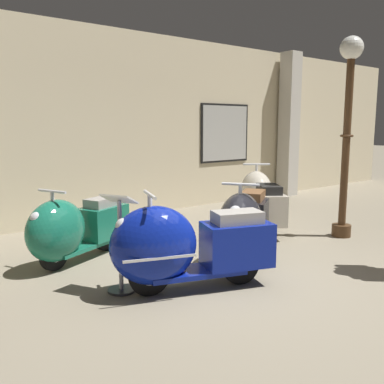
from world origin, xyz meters
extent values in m
plane|color=gray|center=(0.00, 0.00, 0.00)|extent=(60.00, 60.00, 0.00)
cube|color=beige|center=(0.00, 3.91, 1.66)|extent=(18.00, 0.20, 3.32)
cube|color=black|center=(2.88, 3.79, 1.50)|extent=(1.32, 0.03, 1.23)
cube|color=#B2B2AD|center=(2.88, 3.78, 1.50)|extent=(1.24, 0.01, 1.15)
cube|color=beige|center=(4.70, 3.56, 1.66)|extent=(0.36, 0.36, 3.32)
cylinder|color=black|center=(-1.64, 1.74, 0.19)|extent=(0.38, 0.22, 0.38)
cylinder|color=silver|center=(-1.64, 1.74, 0.19)|extent=(0.19, 0.15, 0.17)
cylinder|color=black|center=(-0.81, 2.10, 0.19)|extent=(0.38, 0.22, 0.38)
cylinder|color=silver|center=(-0.81, 2.10, 0.19)|extent=(0.19, 0.15, 0.17)
cube|color=#196B51|center=(-1.23, 1.92, 0.17)|extent=(0.97, 0.67, 0.05)
ellipsoid|color=#196B51|center=(-1.60, 1.76, 0.46)|extent=(0.93, 0.77, 0.72)
cube|color=#196B51|center=(-0.85, 2.08, 0.40)|extent=(0.75, 0.61, 0.42)
cube|color=gray|center=(-0.85, 2.08, 0.67)|extent=(0.53, 0.43, 0.11)
sphere|color=silver|center=(-1.84, 1.65, 0.66)|extent=(0.14, 0.14, 0.14)
cylinder|color=silver|center=(-1.62, 1.75, 0.79)|extent=(0.04, 0.04, 0.27)
cylinder|color=silver|center=(-1.62, 1.75, 0.93)|extent=(0.19, 0.40, 0.03)
cylinder|color=black|center=(-1.16, 0.45, 0.21)|extent=(0.42, 0.22, 0.42)
cylinder|color=silver|center=(-1.16, 0.45, 0.21)|extent=(0.21, 0.16, 0.19)
cylinder|color=black|center=(-0.23, 0.12, 0.21)|extent=(0.42, 0.22, 0.42)
cylinder|color=silver|center=(-0.23, 0.12, 0.21)|extent=(0.21, 0.16, 0.19)
cube|color=navy|center=(-0.70, 0.28, 0.19)|extent=(1.05, 0.68, 0.05)
ellipsoid|color=navy|center=(-1.11, 0.43, 0.50)|extent=(1.00, 0.80, 0.79)
cube|color=navy|center=(-0.27, 0.13, 0.44)|extent=(0.80, 0.63, 0.46)
cube|color=gray|center=(-0.27, 0.13, 0.73)|extent=(0.57, 0.44, 0.12)
sphere|color=silver|center=(-1.39, 0.53, 0.72)|extent=(0.16, 0.16, 0.16)
cylinder|color=silver|center=(-1.14, 0.44, 0.87)|extent=(0.05, 0.05, 0.29)
cylinder|color=silver|center=(-1.14, 0.44, 1.01)|extent=(0.18, 0.44, 0.03)
cube|color=silver|center=(-1.20, 0.18, 0.45)|extent=(0.66, 0.25, 0.02)
cylinder|color=black|center=(0.16, 0.54, 0.20)|extent=(0.38, 0.30, 0.40)
cylinder|color=silver|center=(0.16, 0.54, 0.20)|extent=(0.21, 0.18, 0.18)
cylinder|color=black|center=(0.95, 1.08, 0.20)|extent=(0.38, 0.30, 0.40)
cylinder|color=silver|center=(0.95, 1.08, 0.20)|extent=(0.21, 0.18, 0.18)
cube|color=black|center=(0.56, 0.81, 0.18)|extent=(1.00, 0.84, 0.05)
ellipsoid|color=black|center=(0.20, 0.57, 0.49)|extent=(1.00, 0.91, 0.77)
cube|color=black|center=(0.92, 1.06, 0.42)|extent=(0.80, 0.72, 0.44)
cube|color=brown|center=(0.92, 1.06, 0.71)|extent=(0.56, 0.51, 0.12)
sphere|color=silver|center=(-0.03, 0.41, 0.70)|extent=(0.15, 0.15, 0.15)
cylinder|color=silver|center=(0.18, 0.55, 0.84)|extent=(0.04, 0.04, 0.28)
cylinder|color=silver|center=(0.18, 0.55, 0.98)|extent=(0.28, 0.39, 0.03)
cube|color=silver|center=(0.35, 0.35, 0.44)|extent=(0.57, 0.39, 0.02)
cylinder|color=black|center=(1.99, 2.02, 0.21)|extent=(0.30, 0.39, 0.41)
cylinder|color=silver|center=(1.99, 2.02, 0.21)|extent=(0.19, 0.21, 0.19)
cylinder|color=black|center=(1.43, 1.21, 0.21)|extent=(0.30, 0.39, 0.41)
cylinder|color=silver|center=(1.43, 1.21, 0.21)|extent=(0.19, 0.21, 0.19)
cube|color=beige|center=(1.71, 1.61, 0.19)|extent=(0.87, 1.02, 0.05)
ellipsoid|color=beige|center=(1.96, 1.98, 0.50)|extent=(0.94, 1.02, 0.79)
cube|color=beige|center=(1.46, 1.24, 0.44)|extent=(0.74, 0.82, 0.46)
cube|color=black|center=(1.46, 1.24, 0.73)|extent=(0.52, 0.57, 0.12)
sphere|color=silver|center=(2.13, 2.22, 0.72)|extent=(0.16, 0.16, 0.16)
cylinder|color=silver|center=(1.98, 2.00, 0.86)|extent=(0.05, 0.05, 0.29)
cylinder|color=silver|center=(1.98, 2.00, 1.01)|extent=(0.39, 0.29, 0.03)
cube|color=silver|center=(1.74, 2.13, 0.45)|extent=(0.41, 0.58, 0.02)
cylinder|color=#472D19|center=(2.34, 0.56, 0.09)|extent=(0.28, 0.28, 0.18)
cylinder|color=#472D19|center=(2.34, 0.56, 1.39)|extent=(0.11, 0.11, 2.42)
torus|color=#472D19|center=(2.34, 0.56, 1.51)|extent=(0.19, 0.19, 0.04)
sphere|color=white|center=(2.34, 0.56, 2.75)|extent=(0.33, 0.33, 0.33)
cylinder|color=#333338|center=(-1.33, 0.70, 0.01)|extent=(0.28, 0.28, 0.02)
cylinder|color=#A5A5AD|center=(-1.33, 0.70, 0.48)|extent=(0.04, 0.04, 0.91)
cube|color=silver|center=(-1.33, 0.70, 0.95)|extent=(0.35, 0.39, 0.12)
camera|label=1|loc=(-3.28, -2.96, 1.67)|focal=39.52mm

